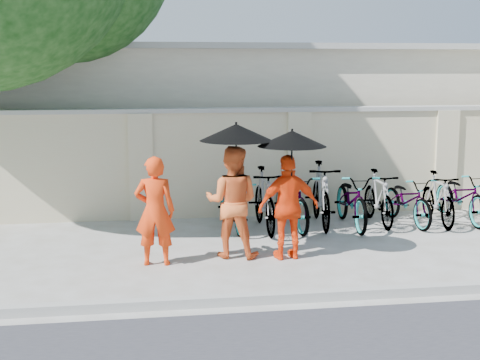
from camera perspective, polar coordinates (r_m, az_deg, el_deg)
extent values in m
plane|color=#B4B4B4|center=(9.83, -2.35, -7.21)|extent=(80.00, 80.00, 0.00)
cube|color=#9E9F9B|center=(8.20, -1.05, -10.22)|extent=(40.00, 0.16, 0.12)
cube|color=beige|center=(12.84, 0.51, 1.38)|extent=(20.00, 0.30, 2.00)
cube|color=beige|center=(16.67, 1.86, 5.35)|extent=(14.00, 6.00, 3.20)
imported|color=#F6390E|center=(9.70, -7.28, -2.64)|extent=(0.62, 0.44, 1.59)
imported|color=orange|center=(10.02, -0.67, -1.88)|extent=(0.98, 0.86, 1.69)
cylinder|color=black|center=(9.85, -0.33, 1.37)|extent=(0.02, 0.02, 0.94)
cone|color=black|center=(9.79, -0.33, 4.09)|extent=(1.08, 1.08, 0.25)
imported|color=#FF3E0C|center=(9.95, 4.17, -2.33)|extent=(0.96, 0.47, 1.57)
cylinder|color=black|center=(9.77, 4.43, 0.84)|extent=(0.02, 0.02, 0.93)
cone|color=black|center=(9.71, 4.46, 3.55)|extent=(1.01, 1.01, 0.23)
imported|color=#9A9A9A|center=(11.79, -0.61, -2.10)|extent=(0.76, 1.75, 0.89)
imported|color=#9A9A9A|center=(11.68, 2.11, -1.70)|extent=(0.53, 1.84, 1.10)
imported|color=#9A9A9A|center=(11.94, 4.50, -1.76)|extent=(0.80, 1.92, 0.99)
imported|color=#9A9A9A|center=(12.10, 6.93, -1.25)|extent=(0.77, 1.97, 1.15)
imported|color=#9A9A9A|center=(12.13, 9.55, -1.66)|extent=(0.74, 1.92, 0.99)
imported|color=#9A9A9A|center=(12.41, 11.73, -1.50)|extent=(0.52, 1.65, 0.99)
imported|color=#9A9A9A|center=(12.56, 14.11, -1.66)|extent=(0.79, 1.76, 0.90)
imported|color=#9A9A9A|center=(12.67, 16.54, -1.53)|extent=(0.56, 1.62, 0.96)
imported|color=#9A9A9A|center=(13.02, 18.42, -1.33)|extent=(0.76, 1.87, 0.96)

